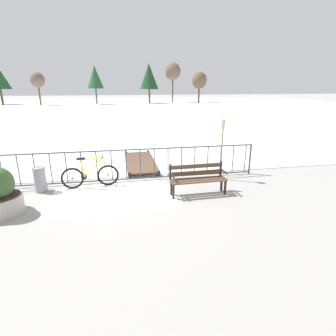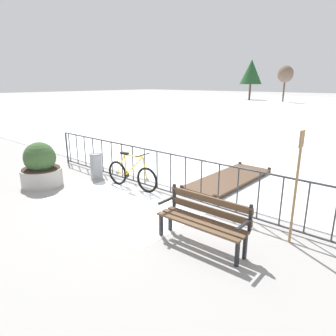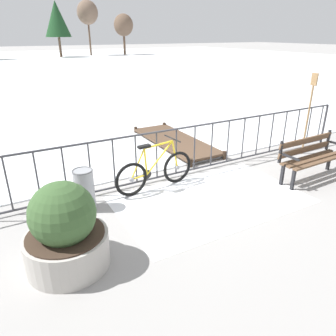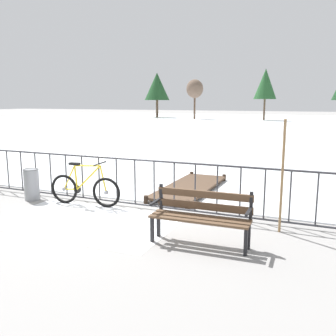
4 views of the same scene
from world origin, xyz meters
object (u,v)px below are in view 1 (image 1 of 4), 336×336
bicycle_near_railing (90,176)px  trash_bin (40,179)px  oar_upright (222,146)px  park_bench (197,177)px

bicycle_near_railing → trash_bin: bicycle_near_railing is taller
bicycle_near_railing → trash_bin: (-1.41, -0.10, 0.00)m
trash_bin → oar_upright: size_ratio=0.37×
oar_upright → trash_bin: bearing=-179.6°
park_bench → oar_upright: size_ratio=0.82×
bicycle_near_railing → park_bench: size_ratio=1.06×
bicycle_near_railing → trash_bin: size_ratio=2.33×
bicycle_near_railing → oar_upright: 4.23m
park_bench → oar_upright: bearing=43.2°
bicycle_near_railing → oar_upright: oar_upright is taller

